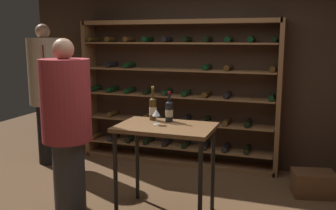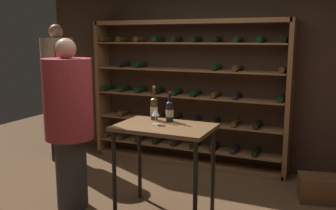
{
  "view_description": "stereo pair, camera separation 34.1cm",
  "coord_description": "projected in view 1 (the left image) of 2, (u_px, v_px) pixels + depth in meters",
  "views": [
    {
      "loc": [
        1.29,
        -3.43,
        1.85
      ],
      "look_at": [
        0.02,
        0.23,
        1.16
      ],
      "focal_mm": 40.21,
      "sensor_mm": 36.0,
      "label": 1
    },
    {
      "loc": [
        1.61,
        -3.3,
        1.85
      ],
      "look_at": [
        0.02,
        0.23,
        1.16
      ],
      "focal_mm": 40.21,
      "sensor_mm": 36.0,
      "label": 2
    }
  ],
  "objects": [
    {
      "name": "back_wall",
      "position": [
        206.0,
        64.0,
        5.48
      ],
      "size": [
        5.63,
        0.1,
        2.96
      ],
      "primitive_type": "cube",
      "color": "#3D2B1E",
      "rests_on": "ground"
    },
    {
      "name": "wine_rack",
      "position": [
        176.0,
        94.0,
        5.48
      ],
      "size": [
        2.94,
        0.32,
        2.1
      ],
      "color": "brown",
      "rests_on": "ground"
    },
    {
      "name": "tasting_table",
      "position": [
        165.0,
        138.0,
        3.86
      ],
      "size": [
        0.99,
        0.64,
        0.97
      ],
      "color": "brown",
      "rests_on": "ground"
    },
    {
      "name": "person_bystander_red_print",
      "position": [
        67.0,
        120.0,
        3.92
      ],
      "size": [
        0.52,
        0.52,
        1.85
      ],
      "rotation": [
        0.0,
        0.0,
        2.31
      ],
      "color": "#313131",
      "rests_on": "ground"
    },
    {
      "name": "person_guest_blue_shirt",
      "position": [
        46.0,
        88.0,
        5.48
      ],
      "size": [
        0.48,
        0.48,
        2.05
      ],
      "rotation": [
        0.0,
        0.0,
        -0.61
      ],
      "color": "black",
      "rests_on": "ground"
    },
    {
      "name": "wine_crate",
      "position": [
        313.0,
        183.0,
        4.48
      ],
      "size": [
        0.54,
        0.43,
        0.29
      ],
      "primitive_type": "cube",
      "rotation": [
        0.0,
        0.0,
        0.22
      ],
      "color": "brown",
      "rests_on": "ground"
    },
    {
      "name": "wine_bottle_amber_reserve",
      "position": [
        153.0,
        108.0,
        4.08
      ],
      "size": [
        0.08,
        0.08,
        0.37
      ],
      "color": "#4C3314",
      "rests_on": "tasting_table"
    },
    {
      "name": "wine_bottle_green_slim",
      "position": [
        169.0,
        111.0,
        4.01
      ],
      "size": [
        0.08,
        0.08,
        0.32
      ],
      "color": "black",
      "rests_on": "tasting_table"
    },
    {
      "name": "wine_glass_stemmed_right",
      "position": [
        156.0,
        113.0,
        3.86
      ],
      "size": [
        0.09,
        0.09,
        0.16
      ],
      "color": "silver",
      "rests_on": "tasting_table"
    }
  ]
}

